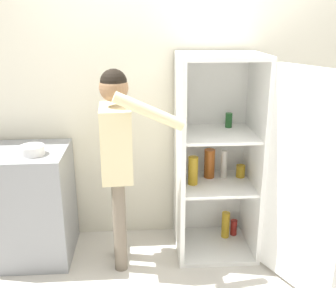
% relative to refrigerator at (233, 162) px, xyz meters
% --- Properties ---
extents(wall_back, '(7.00, 0.06, 2.55)m').
position_rel_refrigerator_xyz_m(wall_back, '(-0.41, 0.43, 0.47)').
color(wall_back, silver).
rests_on(wall_back, ground_plane).
extents(refrigerator, '(0.97, 1.17, 1.63)m').
position_rel_refrigerator_xyz_m(refrigerator, '(0.00, 0.00, 0.00)').
color(refrigerator, white).
rests_on(refrigerator, ground_plane).
extents(person, '(0.61, 0.52, 1.55)m').
position_rel_refrigerator_xyz_m(person, '(-0.89, -0.09, 0.18)').
color(person, '#726656').
rests_on(person, ground_plane).
extents(counter, '(0.69, 0.59, 0.91)m').
position_rel_refrigerator_xyz_m(counter, '(-1.64, 0.08, -0.35)').
color(counter, gray).
rests_on(counter, ground_plane).
extents(bowl, '(0.18, 0.18, 0.07)m').
position_rel_refrigerator_xyz_m(bowl, '(-1.53, -0.02, 0.14)').
color(bowl, white).
rests_on(bowl, counter).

